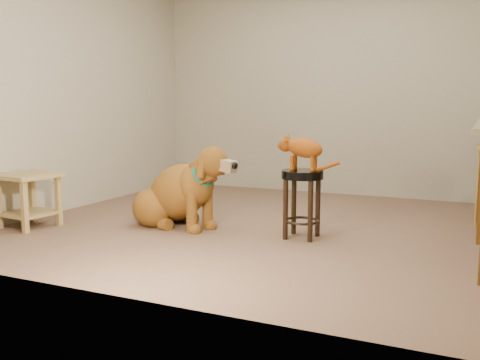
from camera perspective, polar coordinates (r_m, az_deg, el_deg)
The scene contains 6 objects.
floor at distance 4.78m, azimuth 3.91°, elevation -5.03°, with size 4.50×4.00×0.01m, color brown.
room_shell at distance 4.69m, azimuth 4.12°, elevation 15.34°, with size 4.54×4.04×2.62m.
padded_stool at distance 4.34m, azimuth 6.64°, elevation -1.08°, with size 0.34×0.34×0.56m.
side_table at distance 5.07m, azimuth -21.67°, elevation -1.19°, with size 0.51×0.51×0.48m.
golden_retriever at distance 4.76m, azimuth -6.48°, elevation -1.50°, with size 1.20×0.69×0.79m.
tabby_kitten at distance 4.31m, azimuth 6.57°, elevation 3.31°, with size 0.51×0.18×0.32m.
Camera 1 is at (1.64, -4.35, 1.08)m, focal length 40.00 mm.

